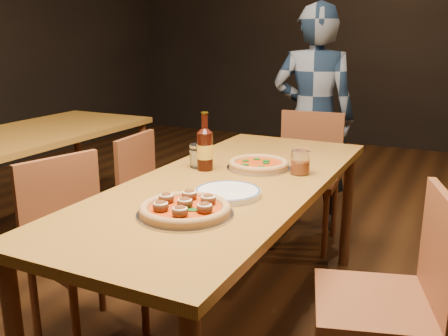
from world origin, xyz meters
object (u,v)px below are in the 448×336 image
at_px(chair_end, 304,179).
at_px(pizza_margherita, 259,164).
at_px(chair_main_sw, 165,202).
at_px(chair_main_e, 375,302).
at_px(chair_main_nw, 86,252).
at_px(pizza_meatball, 185,208).
at_px(table_main, 229,195).
at_px(beer_bottle, 205,150).
at_px(amber_glass, 300,162).
at_px(plate_stack, 228,193).
at_px(water_glass, 199,156).
at_px(table_left, 15,146).
at_px(diner, 313,119).

distance_m(chair_end, pizza_margherita, 0.94).
distance_m(chair_main_sw, chair_main_e, 1.48).
relative_size(chair_main_nw, pizza_meatball, 2.49).
bearing_deg(pizza_meatball, table_main, 95.80).
xyz_separation_m(beer_bottle, amber_glass, (0.43, 0.13, -0.04)).
height_order(chair_end, amber_glass, chair_end).
relative_size(chair_main_e, plate_stack, 3.43).
xyz_separation_m(pizza_meatball, water_glass, (-0.28, 0.61, 0.03)).
distance_m(table_left, plate_stack, 1.86).
distance_m(chair_main_e, water_glass, 1.09).
bearing_deg(chair_main_nw, chair_main_e, -68.54).
distance_m(beer_bottle, amber_glass, 0.46).
xyz_separation_m(table_main, table_left, (-1.70, 0.30, 0.00)).
bearing_deg(table_main, table_left, 169.99).
bearing_deg(table_main, plate_stack, -65.25).
distance_m(table_main, pizza_margherita, 0.27).
xyz_separation_m(pizza_margherita, water_glass, (-0.28, -0.11, 0.04)).
bearing_deg(plate_stack, water_glass, 133.36).
xyz_separation_m(chair_end, pizza_meatball, (0.04, -1.61, 0.32)).
relative_size(table_left, diner, 1.25).
height_order(table_main, diner, diner).
xyz_separation_m(table_main, chair_main_sw, (-0.62, 0.40, -0.25)).
distance_m(chair_main_nw, chair_end, 1.60).
xyz_separation_m(chair_end, beer_bottle, (-0.19, -1.03, 0.39)).
bearing_deg(pizza_meatball, beer_bottle, 111.69).
relative_size(plate_stack, beer_bottle, 0.97).
distance_m(table_left, diner, 2.03).
distance_m(plate_stack, diner, 1.70).
xyz_separation_m(chair_end, diner, (-0.06, 0.35, 0.34)).
bearing_deg(pizza_meatball, plate_stack, 80.02).
distance_m(amber_glass, diner, 1.28).
height_order(table_left, chair_main_e, chair_main_e).
height_order(table_main, plate_stack, plate_stack).
distance_m(pizza_meatball, water_glass, 0.67).
bearing_deg(pizza_meatball, water_glass, 114.83).
distance_m(chair_main_e, pizza_meatball, 0.77).
bearing_deg(chair_main_sw, chair_main_nw, -177.92).
bearing_deg(chair_main_nw, table_main, -38.97).
relative_size(chair_main_e, diner, 0.57).
bearing_deg(plate_stack, pizza_meatball, -99.98).
bearing_deg(water_glass, pizza_meatball, -65.17).
height_order(table_main, pizza_meatball, pizza_meatball).
distance_m(chair_main_e, diner, 1.94).
bearing_deg(amber_glass, chair_end, 105.48).
bearing_deg(pizza_margherita, diner, 94.39).
relative_size(pizza_margherita, plate_stack, 1.18).
xyz_separation_m(water_glass, diner, (0.18, 1.34, -0.01)).
xyz_separation_m(table_main, pizza_meatball, (0.05, -0.47, 0.10)).
bearing_deg(beer_bottle, amber_glass, 17.12).
bearing_deg(pizza_margherita, beer_bottle, -147.42).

